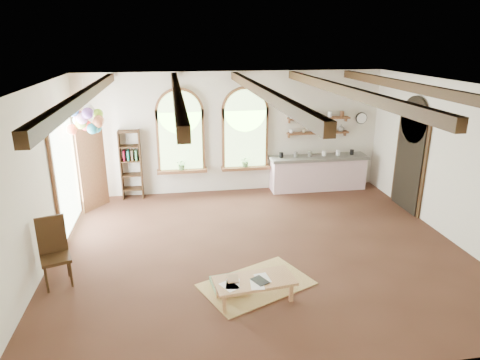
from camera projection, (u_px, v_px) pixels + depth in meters
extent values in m
plane|color=#4E2E20|center=(259.00, 248.00, 8.57)|extent=(8.00, 8.00, 0.00)
cube|color=brown|center=(181.00, 141.00, 11.12)|extent=(1.24, 0.08, 1.64)
cylinder|color=brown|center=(179.00, 112.00, 10.89)|extent=(1.24, 0.08, 1.24)
cube|color=#A1CE7C|center=(181.00, 141.00, 11.09)|extent=(1.10, 0.04, 1.50)
cube|color=brown|center=(182.00, 171.00, 11.29)|extent=(1.30, 0.28, 0.08)
cube|color=brown|center=(245.00, 139.00, 11.38)|extent=(1.24, 0.08, 1.64)
cylinder|color=brown|center=(245.00, 110.00, 11.14)|extent=(1.24, 0.08, 1.24)
cube|color=#A1CE7C|center=(245.00, 139.00, 11.34)|extent=(1.10, 0.04, 1.50)
cube|color=brown|center=(246.00, 168.00, 11.55)|extent=(1.30, 0.28, 0.08)
cube|color=brown|center=(66.00, 176.00, 9.30)|extent=(0.10, 1.90, 2.50)
cube|color=black|center=(409.00, 165.00, 10.23)|extent=(0.10, 1.30, 2.40)
cube|color=white|center=(318.00, 174.00, 11.78)|extent=(2.60, 0.55, 0.86)
cube|color=slate|center=(319.00, 158.00, 11.63)|extent=(2.68, 0.62, 0.08)
cube|color=brown|center=(318.00, 133.00, 11.60)|extent=(1.70, 0.24, 0.04)
cube|color=brown|center=(319.00, 118.00, 11.47)|extent=(1.70, 0.24, 0.04)
cylinder|color=black|center=(361.00, 118.00, 11.74)|extent=(0.32, 0.04, 0.32)
cube|color=#382612|center=(121.00, 165.00, 10.95)|extent=(0.03, 0.32, 1.80)
cube|color=#382612|center=(141.00, 164.00, 11.03)|extent=(0.03, 0.32, 1.80)
cube|color=tan|center=(254.00, 281.00, 6.78)|extent=(1.34, 0.74, 0.05)
cube|color=tan|center=(224.00, 304.00, 6.50)|extent=(0.06, 0.06, 0.32)
cube|color=tan|center=(291.00, 292.00, 6.79)|extent=(0.06, 0.06, 0.32)
cube|color=tan|center=(218.00, 289.00, 6.88)|extent=(0.06, 0.06, 0.32)
cube|color=tan|center=(282.00, 279.00, 7.17)|extent=(0.06, 0.06, 0.32)
cube|color=#382612|center=(56.00, 259.00, 7.16)|extent=(0.59, 0.59, 0.06)
cube|color=#382612|center=(51.00, 235.00, 7.23)|extent=(0.46, 0.19, 0.69)
cube|color=tan|center=(256.00, 284.00, 7.29)|extent=(2.10, 1.75, 0.02)
cube|color=#69885E|center=(229.00, 284.00, 7.22)|extent=(0.61, 0.61, 0.09)
cylinder|color=#5E94CA|center=(346.00, 181.00, 11.89)|extent=(0.29, 0.29, 0.43)
sphere|color=#5E94CA|center=(347.00, 172.00, 11.80)|extent=(0.15, 0.15, 0.15)
cylinder|color=#5E94CA|center=(351.00, 179.00, 11.99)|extent=(0.32, 0.32, 0.48)
sphere|color=#5E94CA|center=(352.00, 169.00, 11.90)|extent=(0.17, 0.17, 0.17)
cylinder|color=white|center=(84.00, 99.00, 8.99)|extent=(0.01, 0.01, 0.85)
sphere|color=teal|center=(96.00, 127.00, 9.22)|extent=(0.24, 0.24, 0.24)
sphere|color=#C66A42|center=(99.00, 121.00, 9.29)|extent=(0.24, 0.24, 0.24)
sphere|color=#91D32C|center=(98.00, 114.00, 9.39)|extent=(0.24, 0.24, 0.24)
sphere|color=white|center=(89.00, 109.00, 9.24)|extent=(0.24, 0.24, 0.24)
sphere|color=#FF2828|center=(86.00, 125.00, 9.40)|extent=(0.24, 0.24, 0.24)
sphere|color=#57CC99|center=(78.00, 120.00, 9.34)|extent=(0.24, 0.24, 0.24)
sphere|color=#B85668|center=(79.00, 116.00, 9.14)|extent=(0.24, 0.24, 0.24)
sphere|color=blue|center=(73.00, 111.00, 9.01)|extent=(0.24, 0.24, 0.24)
sphere|color=#F15635|center=(72.00, 130.00, 8.98)|extent=(0.24, 0.24, 0.24)
sphere|color=#C6EE54|center=(81.00, 123.00, 8.99)|extent=(0.24, 0.24, 0.24)
sphere|color=#FFBBF1|center=(82.00, 119.00, 8.86)|extent=(0.24, 0.24, 0.24)
sphere|color=#8551BD|center=(88.00, 113.00, 8.78)|extent=(0.24, 0.24, 0.24)
sphere|color=teal|center=(92.00, 129.00, 9.08)|extent=(0.24, 0.24, 0.24)
sphere|color=#C66A42|center=(98.00, 123.00, 9.09)|extent=(0.24, 0.24, 0.24)
imported|color=olive|center=(227.00, 279.00, 6.76)|extent=(0.19, 0.26, 0.02)
cube|color=black|center=(260.00, 281.00, 6.73)|extent=(0.30, 0.33, 0.01)
imported|color=#598C4C|center=(182.00, 164.00, 11.20)|extent=(0.27, 0.23, 0.30)
imported|color=#598C4C|center=(246.00, 161.00, 11.46)|extent=(0.27, 0.23, 0.30)
imported|color=white|center=(291.00, 131.00, 11.46)|extent=(0.12, 0.10, 0.10)
imported|color=beige|center=(304.00, 131.00, 11.51)|extent=(0.10, 0.10, 0.09)
imported|color=beige|center=(316.00, 131.00, 11.57)|extent=(0.22, 0.22, 0.05)
imported|color=#8C664C|center=(329.00, 131.00, 11.63)|extent=(0.20, 0.20, 0.06)
imported|color=slate|center=(341.00, 128.00, 11.66)|extent=(0.18, 0.18, 0.19)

